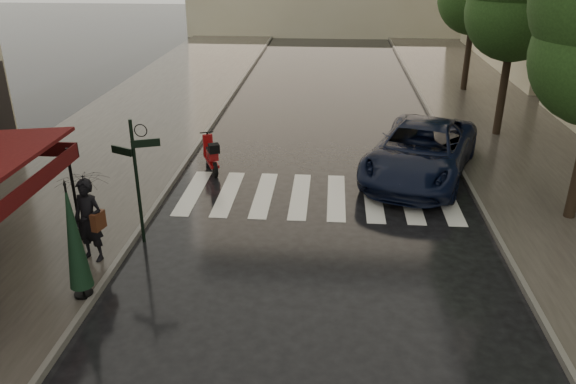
# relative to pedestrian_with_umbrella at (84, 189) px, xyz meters

# --- Properties ---
(ground) EXTENTS (120.00, 120.00, 0.00)m
(ground) POSITION_rel_pedestrian_with_umbrella_xyz_m (2.00, -1.93, -1.84)
(ground) COLOR black
(ground) RESTS_ON ground
(sidewalk_near) EXTENTS (6.00, 60.00, 0.12)m
(sidewalk_near) POSITION_rel_pedestrian_with_umbrella_xyz_m (-2.50, 10.07, -1.78)
(sidewalk_near) COLOR #38332D
(sidewalk_near) RESTS_ON ground
(sidewalk_far) EXTENTS (5.50, 60.00, 0.12)m
(sidewalk_far) POSITION_rel_pedestrian_with_umbrella_xyz_m (12.25, 10.07, -1.78)
(sidewalk_far) COLOR #38332D
(sidewalk_far) RESTS_ON ground
(curb_near) EXTENTS (0.12, 60.00, 0.16)m
(curb_near) POSITION_rel_pedestrian_with_umbrella_xyz_m (0.55, 10.07, -1.77)
(curb_near) COLOR #595651
(curb_near) RESTS_ON ground
(curb_far) EXTENTS (0.12, 60.00, 0.16)m
(curb_far) POSITION_rel_pedestrian_with_umbrella_xyz_m (9.45, 10.07, -1.77)
(curb_far) COLOR #595651
(curb_far) RESTS_ON ground
(crosswalk) EXTENTS (7.85, 3.20, 0.01)m
(crosswalk) POSITION_rel_pedestrian_with_umbrella_xyz_m (4.97, 4.07, -1.84)
(crosswalk) COLOR silver
(crosswalk) RESTS_ON ground
(signpost) EXTENTS (1.17, 0.29, 3.10)m
(signpost) POSITION_rel_pedestrian_with_umbrella_xyz_m (0.80, 1.07, -0.01)
(signpost) COLOR black
(signpost) RESTS_ON ground
(pedestrian_with_umbrella) EXTENTS (1.39, 1.41, 2.60)m
(pedestrian_with_umbrella) POSITION_rel_pedestrian_with_umbrella_xyz_m (0.00, 0.00, 0.00)
(pedestrian_with_umbrella) COLOR black
(pedestrian_with_umbrella) RESTS_ON sidewalk_near
(scooter) EXTENTS (0.86, 1.59, 1.11)m
(scooter) POSITION_rel_pedestrian_with_umbrella_xyz_m (1.52, 5.82, -1.33)
(scooter) COLOR black
(scooter) RESTS_ON ground
(parked_car) EXTENTS (4.58, 6.56, 1.66)m
(parked_car) POSITION_rel_pedestrian_with_umbrella_xyz_m (8.07, 5.89, -1.01)
(parked_car) COLOR black
(parked_car) RESTS_ON ground
(parasol_back) EXTENTS (0.47, 0.47, 2.51)m
(parasol_back) POSITION_rel_pedestrian_with_umbrella_xyz_m (0.35, -1.43, -0.37)
(parasol_back) COLOR black
(parasol_back) RESTS_ON sidewalk_near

